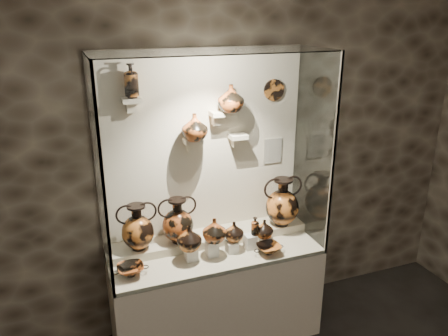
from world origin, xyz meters
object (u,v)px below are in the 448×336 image
at_px(jug_a, 189,238).
at_px(amphora_left, 137,227).
at_px(lekythos_small, 255,225).
at_px(lekythos_tall, 131,79).
at_px(kylix_left, 131,270).
at_px(ovoid_vase_b, 231,98).
at_px(kylix_right, 269,248).
at_px(amphora_right, 282,202).
at_px(jug_e, 264,229).
at_px(jug_b, 214,230).
at_px(amphora_mid, 178,220).
at_px(ovoid_vase_a, 195,127).
at_px(jug_c, 234,231).

bearing_deg(jug_a, amphora_left, 161.41).
relative_size(lekythos_small, lekythos_tall, 0.64).
height_order(kylix_left, ovoid_vase_b, ovoid_vase_b).
bearing_deg(kylix_left, jug_a, -14.57).
bearing_deg(kylix_right, lekythos_small, 108.22).
distance_m(amphora_right, jug_e, 0.33).
xyz_separation_m(kylix_right, ovoid_vase_b, (-0.18, 0.37, 1.15)).
height_order(lekythos_small, ovoid_vase_b, ovoid_vase_b).
bearing_deg(lekythos_tall, jug_b, -16.42).
bearing_deg(amphora_right, amphora_mid, -178.36).
height_order(amphora_right, lekythos_tall, lekythos_tall).
relative_size(kylix_right, ovoid_vase_b, 1.13).
bearing_deg(lekythos_small, jug_e, -0.88).
bearing_deg(kylix_left, lekythos_tall, 45.60).
relative_size(amphora_right, jug_e, 2.74).
height_order(lekythos_small, ovoid_vase_a, ovoid_vase_a).
bearing_deg(jug_c, lekythos_tall, 163.29).
xyz_separation_m(kylix_left, lekythos_tall, (0.15, 0.33, 1.33)).
bearing_deg(kylix_left, amphora_left, 46.81).
relative_size(lekythos_small, kylix_left, 0.70).
distance_m(amphora_right, jug_c, 0.54).
height_order(amphora_mid, amphora_right, amphora_right).
xyz_separation_m(amphora_right, ovoid_vase_b, (-0.45, 0.07, 0.91)).
bearing_deg(jug_c, amphora_left, 170.58).
bearing_deg(lekythos_tall, amphora_right, 8.00).
bearing_deg(ovoid_vase_b, amphora_mid, -179.92).
height_order(amphora_right, jug_c, amphora_right).
bearing_deg(jug_e, jug_c, -160.53).
height_order(jug_b, ovoid_vase_a, ovoid_vase_a).
bearing_deg(amphora_right, jug_e, -142.05).
height_order(kylix_right, ovoid_vase_a, ovoid_vase_a).
height_order(lekythos_small, kylix_right, lekythos_small).
bearing_deg(jug_c, amphora_right, 21.12).
bearing_deg(lekythos_small, kylix_right, -63.72).
bearing_deg(kylix_right, lekythos_tall, 145.54).
height_order(amphora_right, kylix_left, amphora_right).
xyz_separation_m(amphora_mid, kylix_right, (0.65, -0.32, -0.21)).
bearing_deg(ovoid_vase_b, jug_a, -155.48).
distance_m(amphora_left, amphora_right, 1.24).
bearing_deg(lekythos_small, amphora_left, 164.92).
distance_m(amphora_mid, jug_a, 0.22).
relative_size(amphora_right, jug_b, 2.19).
xyz_separation_m(amphora_left, lekythos_tall, (0.05, 0.08, 1.12)).
distance_m(jug_e, ovoid_vase_b, 1.08).
bearing_deg(jug_e, lekythos_tall, -172.44).
relative_size(jug_c, lekythos_tall, 0.59).
bearing_deg(lekythos_tall, amphora_mid, -4.09).
height_order(jug_e, ovoid_vase_b, ovoid_vase_b).
relative_size(amphora_right, kylix_right, 1.78).
bearing_deg(amphora_right, lekythos_small, -149.00).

